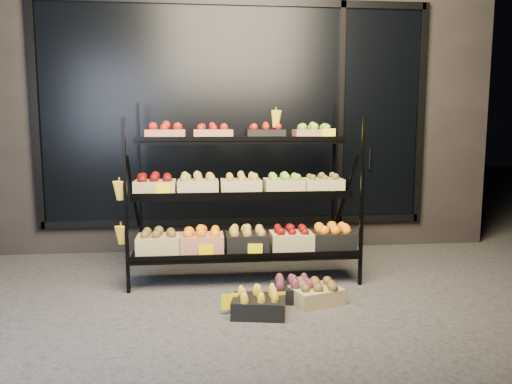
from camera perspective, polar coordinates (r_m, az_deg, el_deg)
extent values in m
plane|color=#514F4C|center=(4.32, -0.81, -11.74)|extent=(24.00, 24.00, 0.00)
cube|color=#2D2826|center=(6.67, -2.95, 10.40)|extent=(6.00, 2.00, 3.50)
cube|color=black|center=(5.65, -2.35, 8.84)|extent=(4.20, 0.04, 2.40)
cube|color=black|center=(5.74, -2.27, -3.33)|extent=(4.30, 0.06, 0.08)
cube|color=black|center=(5.78, -2.41, 20.93)|extent=(4.30, 0.06, 0.08)
cube|color=black|center=(5.89, -23.92, 8.15)|extent=(0.08, 0.06, 2.50)
cube|color=black|center=(6.16, 18.28, 8.38)|extent=(0.08, 0.06, 2.50)
cube|color=black|center=(5.83, 9.65, 8.71)|extent=(0.06, 0.06, 2.50)
cylinder|color=black|center=(5.92, 12.88, 3.77)|extent=(0.02, 0.02, 0.25)
cube|color=black|center=(4.34, -14.66, -1.68)|extent=(0.03, 0.03, 1.50)
cube|color=black|center=(4.52, 12.02, -1.24)|extent=(0.03, 0.03, 1.50)
cube|color=black|center=(5.28, -13.15, 0.90)|extent=(0.03, 0.03, 1.66)
cube|color=black|center=(5.43, 8.87, 1.19)|extent=(0.03, 0.03, 1.66)
cube|color=black|center=(4.58, -1.23, -7.15)|extent=(2.05, 0.42, 0.03)
cube|color=black|center=(4.38, -1.00, -7.38)|extent=(2.05, 0.02, 0.05)
cube|color=black|center=(4.77, -1.55, -0.41)|extent=(2.05, 0.40, 0.03)
cube|color=black|center=(4.58, -1.37, -0.31)|extent=(2.05, 0.02, 0.05)
cube|color=black|center=(5.02, -1.85, 5.73)|extent=(2.05, 0.40, 0.03)
cube|color=black|center=(4.83, -1.68, 6.06)|extent=(2.05, 0.02, 0.05)
cube|color=tan|center=(5.02, -10.27, 6.41)|extent=(0.38, 0.28, 0.11)
ellipsoid|color=red|center=(5.02, -10.30, 7.38)|extent=(0.32, 0.24, 0.07)
cube|color=tan|center=(5.01, -4.91, 6.50)|extent=(0.38, 0.28, 0.11)
ellipsoid|color=red|center=(5.01, -4.92, 7.47)|extent=(0.32, 0.24, 0.07)
cube|color=black|center=(5.05, 1.05, 6.54)|extent=(0.38, 0.28, 0.11)
ellipsoid|color=red|center=(5.05, 1.05, 7.50)|extent=(0.32, 0.24, 0.07)
cube|color=tan|center=(5.13, 6.49, 6.51)|extent=(0.38, 0.28, 0.11)
ellipsoid|color=#86C531|center=(5.13, 6.50, 7.46)|extent=(0.32, 0.24, 0.07)
cube|color=tan|center=(4.77, -11.45, 0.46)|extent=(0.38, 0.28, 0.14)
ellipsoid|color=#6D0C08|center=(4.75, -11.49, 1.65)|extent=(0.32, 0.24, 0.07)
cube|color=tan|center=(4.74, -6.64, 0.53)|extent=(0.38, 0.28, 0.14)
ellipsoid|color=gold|center=(4.73, -6.66, 1.73)|extent=(0.32, 0.24, 0.07)
cube|color=tan|center=(4.76, -1.75, 0.60)|extent=(0.38, 0.28, 0.14)
ellipsoid|color=gold|center=(4.75, -1.75, 1.80)|extent=(0.32, 0.24, 0.07)
cube|color=tan|center=(4.81, 3.24, 0.66)|extent=(0.38, 0.28, 0.14)
ellipsoid|color=#86C531|center=(4.80, 3.25, 1.85)|extent=(0.32, 0.24, 0.07)
cube|color=tan|center=(4.88, 7.57, 0.72)|extent=(0.38, 0.28, 0.14)
ellipsoid|color=brown|center=(4.87, 7.59, 1.89)|extent=(0.32, 0.24, 0.07)
cube|color=tan|center=(4.55, -11.06, -6.02)|extent=(0.38, 0.28, 0.18)
ellipsoid|color=brown|center=(4.53, -11.10, -4.54)|extent=(0.32, 0.24, 0.07)
cube|color=tan|center=(4.54, -6.17, -5.97)|extent=(0.38, 0.28, 0.18)
ellipsoid|color=orange|center=(4.51, -6.19, -4.49)|extent=(0.32, 0.24, 0.07)
cube|color=black|center=(4.55, -1.03, -5.87)|extent=(0.38, 0.28, 0.18)
ellipsoid|color=gold|center=(4.53, -1.03, -4.40)|extent=(0.32, 0.24, 0.07)
cube|color=tan|center=(4.61, 4.07, -5.73)|extent=(0.38, 0.28, 0.18)
ellipsoid|color=#6D0C08|center=(4.58, 4.08, -4.27)|extent=(0.32, 0.24, 0.07)
cube|color=black|center=(4.69, 8.75, -5.56)|extent=(0.38, 0.28, 0.18)
ellipsoid|color=orange|center=(4.66, 8.78, -4.12)|extent=(0.32, 0.24, 0.07)
ellipsoid|color=yellow|center=(4.34, -15.38, 1.32)|extent=(0.14, 0.08, 0.22)
ellipsoid|color=yellow|center=(4.40, -15.20, -3.64)|extent=(0.14, 0.08, 0.22)
ellipsoid|color=yellow|center=(4.96, 2.31, 9.40)|extent=(0.14, 0.08, 0.22)
cube|color=#F7DF00|center=(4.61, -10.62, 0.11)|extent=(0.13, 0.01, 0.12)
cube|color=#F7DF00|center=(5.02, 8.34, 6.51)|extent=(0.13, 0.01, 0.12)
cube|color=#F7DF00|center=(4.40, -5.73, -6.80)|extent=(0.13, 0.01, 0.12)
cube|color=#F7DF00|center=(4.42, -0.09, -6.69)|extent=(0.13, 0.01, 0.12)
cube|color=#F7DF00|center=(3.91, -3.00, -12.94)|extent=(0.13, 0.01, 0.12)
cube|color=#F7DF00|center=(3.95, 2.43, -12.75)|extent=(0.13, 0.01, 0.12)
cube|color=black|center=(3.89, 0.32, -12.95)|extent=(0.45, 0.36, 0.14)
ellipsoid|color=yellow|center=(3.85, 0.33, -11.59)|extent=(0.38, 0.31, 0.07)
cube|color=tan|center=(4.16, 6.88, -11.66)|extent=(0.45, 0.39, 0.13)
ellipsoid|color=brown|center=(4.13, 6.90, -10.41)|extent=(0.38, 0.33, 0.07)
cube|color=black|center=(4.21, 4.24, -11.40)|extent=(0.39, 0.30, 0.12)
ellipsoid|color=brown|center=(4.18, 4.25, -10.20)|extent=(0.33, 0.26, 0.07)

